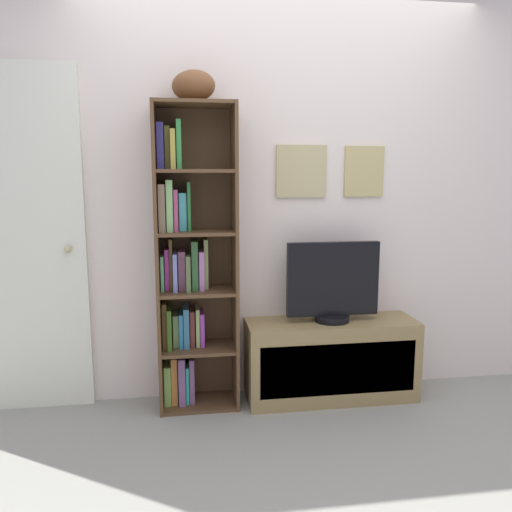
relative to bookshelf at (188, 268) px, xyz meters
name	(u,v)px	position (x,y,z in m)	size (l,w,h in m)	color
ground	(324,491)	(0.59, -0.98, -0.89)	(5.20, 5.20, 0.04)	gray
back_wall	(280,200)	(0.60, 0.15, 0.40)	(4.80, 0.08, 2.53)	silver
bookshelf	(188,268)	(0.00, 0.00, 0.00)	(0.48, 0.30, 1.84)	#533922
football	(193,86)	(0.05, -0.03, 1.06)	(0.25, 0.18, 0.18)	brown
tv_stand	(331,360)	(0.90, -0.06, -0.61)	(1.08, 0.35, 0.51)	olive
television	(333,283)	(0.90, -0.06, -0.11)	(0.59, 0.22, 0.51)	black
door	(12,243)	(-1.02, 0.09, 0.16)	(0.84, 0.09, 2.07)	silver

